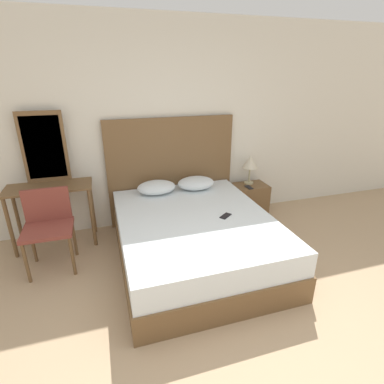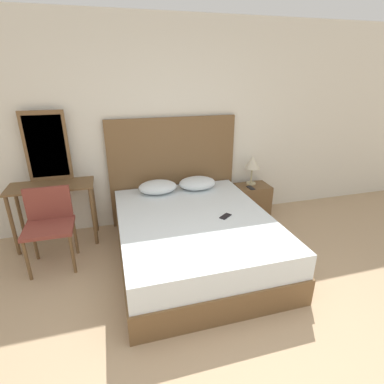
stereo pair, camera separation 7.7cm
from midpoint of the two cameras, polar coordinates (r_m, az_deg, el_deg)
name	(u,v)px [view 2 (the right image)]	position (r m, az deg, el deg)	size (l,w,h in m)	color
wall_back	(164,127)	(4.11, -4.86, 12.30)	(10.00, 0.06, 2.70)	silver
bed	(194,238)	(3.46, 1.12, -8.74)	(1.68, 2.08, 0.55)	brown
headboard	(173,171)	(4.21, -3.05, 4.01)	(1.76, 0.05, 1.48)	brown
pillow_left	(158,187)	(3.95, -6.00, 0.96)	(0.50, 0.38, 0.16)	silver
pillow_right	(197,183)	(4.07, 1.55, 1.72)	(0.50, 0.38, 0.16)	silver
phone_on_bed	(225,216)	(3.34, 7.05, -4.61)	(0.16, 0.15, 0.01)	black
nightstand	(252,200)	(4.58, 11.79, -1.58)	(0.48, 0.35, 0.48)	brown
table_lamp	(252,163)	(4.45, 11.93, 5.39)	(0.22, 0.22, 0.43)	tan
phone_on_nightstand	(251,188)	(4.38, 11.63, 0.79)	(0.07, 0.15, 0.01)	black
vanity_desk	(53,197)	(3.98, -24.49, -0.82)	(0.97, 0.43, 0.78)	brown
vanity_mirror	(47,147)	(4.00, -25.45, 7.82)	(0.50, 0.03, 0.85)	brown
chair	(49,221)	(3.61, -25.00, -4.99)	(0.50, 0.45, 0.87)	brown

